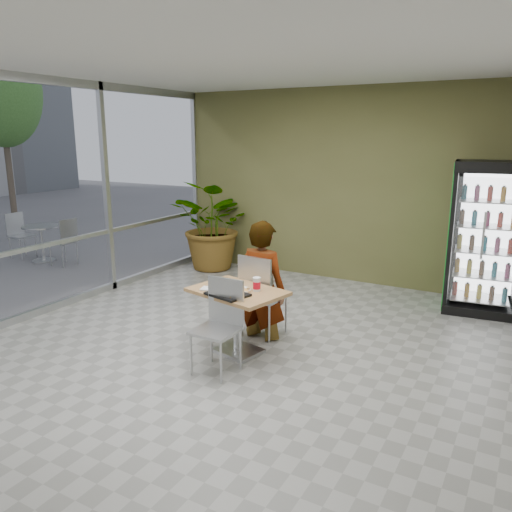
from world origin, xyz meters
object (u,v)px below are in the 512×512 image
(dining_table, at_px, (238,308))
(potted_plant, at_px, (215,225))
(chair_far, at_px, (260,290))
(cafeteria_tray, at_px, (228,294))
(chair_near, at_px, (221,318))
(beverage_fridge, at_px, (485,238))
(soda_cup, at_px, (257,284))
(seated_woman, at_px, (262,291))

(dining_table, distance_m, potted_plant, 3.72)
(chair_far, height_order, potted_plant, potted_plant)
(cafeteria_tray, height_order, potted_plant, potted_plant)
(cafeteria_tray, relative_size, potted_plant, 0.26)
(chair_near, height_order, cafeteria_tray, chair_near)
(dining_table, xyz_separation_m, beverage_fridge, (2.24, 2.86, 0.51))
(chair_far, height_order, soda_cup, chair_far)
(dining_table, bearing_deg, chair_far, 89.74)
(seated_woman, relative_size, soda_cup, 11.25)
(soda_cup, height_order, beverage_fridge, beverage_fridge)
(chair_far, distance_m, cafeteria_tray, 0.74)
(cafeteria_tray, height_order, beverage_fridge, beverage_fridge)
(chair_far, bearing_deg, soda_cup, 119.74)
(soda_cup, relative_size, potted_plant, 0.09)
(chair_near, relative_size, seated_woman, 0.56)
(potted_plant, bearing_deg, chair_near, -55.32)
(dining_table, xyz_separation_m, soda_cup, (0.21, 0.07, 0.29))
(soda_cup, bearing_deg, seated_woman, 111.76)
(chair_far, relative_size, chair_near, 1.06)
(beverage_fridge, bearing_deg, chair_far, -139.95)
(cafeteria_tray, bearing_deg, seated_woman, 89.84)
(chair_near, distance_m, beverage_fridge, 3.98)
(soda_cup, height_order, potted_plant, potted_plant)
(dining_table, bearing_deg, seated_woman, 88.90)
(chair_far, relative_size, soda_cup, 6.67)
(potted_plant, bearing_deg, beverage_fridge, -0.90)
(chair_near, bearing_deg, beverage_fridge, 56.74)
(beverage_fridge, bearing_deg, chair_near, -129.95)
(soda_cup, bearing_deg, beverage_fridge, 53.92)
(dining_table, distance_m, cafeteria_tray, 0.32)
(seated_woman, relative_size, beverage_fridge, 0.84)
(dining_table, bearing_deg, chair_near, -82.25)
(beverage_fridge, height_order, potted_plant, beverage_fridge)
(seated_woman, height_order, cafeteria_tray, seated_woman)
(chair_near, bearing_deg, dining_table, 98.04)
(dining_table, bearing_deg, cafeteria_tray, -87.74)
(cafeteria_tray, bearing_deg, soda_cup, 55.28)
(soda_cup, bearing_deg, chair_near, -106.64)
(chair_far, bearing_deg, chair_near, 97.90)
(chair_far, xyz_separation_m, potted_plant, (-2.27, 2.43, 0.22))
(cafeteria_tray, distance_m, beverage_fridge, 3.82)
(chair_far, height_order, seated_woman, seated_woman)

